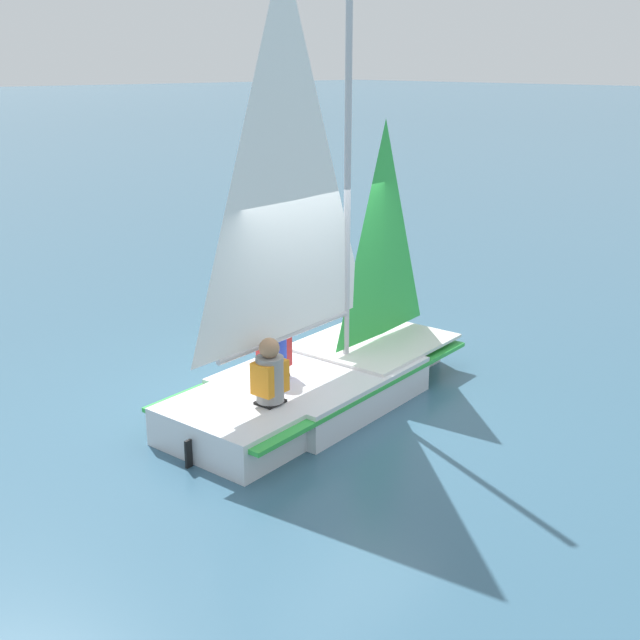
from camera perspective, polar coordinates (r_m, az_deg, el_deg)
ground_plane at (r=9.74m, az=0.00°, el=-5.76°), size 260.00×260.00×0.00m
sailboat_main at (r=9.46m, az=-0.19°, el=-2.20°), size 2.31×4.30×5.14m
sailor_helm at (r=9.26m, az=-3.27°, el=-2.94°), size 0.34×0.38×1.16m
sailor_crew at (r=8.56m, az=-3.57°, el=-4.73°), size 0.34×0.38×1.16m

